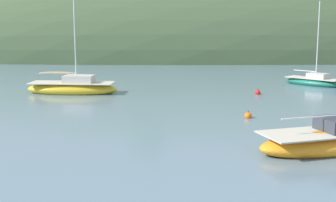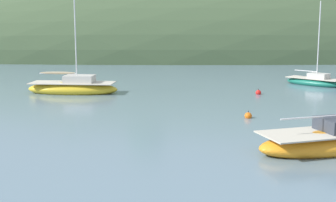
{
  "view_description": "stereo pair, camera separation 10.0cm",
  "coord_description": "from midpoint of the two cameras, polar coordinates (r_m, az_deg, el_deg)",
  "views": [
    {
      "loc": [
        -1.75,
        -6.1,
        5.64
      ],
      "look_at": [
        0.0,
        20.0,
        1.2
      ],
      "focal_mm": 50.26,
      "sensor_mm": 36.0,
      "label": 1
    },
    {
      "loc": [
        -1.65,
        -6.11,
        5.64
      ],
      "look_at": [
        0.0,
        20.0,
        1.2
      ],
      "focal_mm": 50.26,
      "sensor_mm": 36.0,
      "label": 2
    }
  ],
  "objects": [
    {
      "name": "far_shoreline_hill",
      "position": [
        82.77,
        15.24,
        5.42
      ],
      "size": [
        150.0,
        36.0,
        30.29
      ],
      "color": "#425638",
      "rests_on": "ground"
    },
    {
      "name": "sailboat_black_sloop",
      "position": [
        38.1,
        -11.34,
        1.59
      ],
      "size": [
        7.49,
        3.47,
        8.73
      ],
      "color": "gold",
      "rests_on": "ground"
    },
    {
      "name": "mooring_buoy_inner",
      "position": [
        28.18,
        9.8,
        -1.8
      ],
      "size": [
        0.44,
        0.44,
        0.54
      ],
      "color": "orange",
      "rests_on": "ground"
    },
    {
      "name": "sailboat_cream_ketch",
      "position": [
        22.13,
        19.63,
        -4.55
      ],
      "size": [
        7.61,
        4.12,
        9.72
      ],
      "color": "orange",
      "rests_on": "ground"
    },
    {
      "name": "mooring_buoy_channel",
      "position": [
        37.48,
        10.98,
        0.99
      ],
      "size": [
        0.44,
        0.44,
        0.54
      ],
      "color": "red",
      "rests_on": "ground"
    },
    {
      "name": "sailboat_grey_yawl",
      "position": [
        44.01,
        17.38,
        2.28
      ],
      "size": [
        4.82,
        5.12,
        7.58
      ],
      "color": "#196B56",
      "rests_on": "ground"
    }
  ]
}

